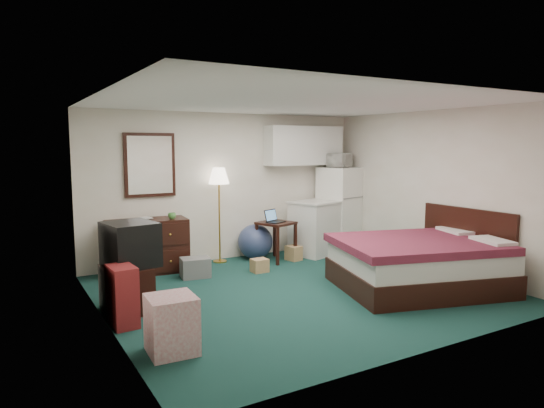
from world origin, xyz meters
TOP-DOWN VIEW (x-y plane):
  - floor at (0.00, 0.00)m, footprint 5.00×4.50m
  - ceiling at (0.00, 0.00)m, footprint 5.00×4.50m
  - walls at (0.00, 0.00)m, footprint 5.01×4.51m
  - mirror at (-1.35, 2.22)m, footprint 0.80×0.06m
  - upper_cabinets at (1.45, 2.08)m, footprint 1.50×0.35m
  - headboard at (2.46, -0.72)m, footprint 0.06×1.56m
  - dresser at (-1.50, 1.98)m, footprint 1.26×0.67m
  - floor_lamp at (-0.25, 2.05)m, footprint 0.36×0.36m
  - desk at (0.62, 1.66)m, footprint 0.67×0.67m
  - exercise_ball at (0.38, 1.96)m, footprint 0.76×0.76m
  - kitchen_counter at (1.52, 1.74)m, footprint 1.00×0.87m
  - fridge at (2.13, 1.88)m, footprint 0.78×0.78m
  - bed at (1.48, -0.72)m, footprint 2.47×2.15m
  - tv_stand at (-2.21, 0.34)m, footprint 0.55×0.60m
  - suitcase at (-2.35, -0.12)m, footprint 0.28×0.42m
  - retail_box at (-2.12, -1.05)m, footprint 0.46×0.46m
  - file_bin at (-0.96, 1.35)m, footprint 0.46×0.37m
  - cardboard_box_a at (0.01, 1.13)m, footprint 0.24×0.21m
  - cardboard_box_b at (0.89, 1.53)m, footprint 0.25×0.28m
  - laptop at (0.58, 1.61)m, footprint 0.38×0.35m
  - crt_tv at (-2.14, 0.36)m, footprint 0.65×0.69m
  - microwave at (2.08, 1.82)m, footprint 0.55×0.47m
  - book_a at (-1.78, 1.92)m, footprint 0.16×0.09m
  - book_b at (-1.57, 2.03)m, footprint 0.16×0.04m
  - mug at (-1.14, 1.82)m, footprint 0.14×0.13m

SIDE VIEW (x-z plane):
  - floor at x=0.00m, z-range -0.01..0.01m
  - cardboard_box_a at x=0.01m, z-range 0.00..0.21m
  - cardboard_box_b at x=0.89m, z-range 0.00..0.25m
  - file_bin at x=-0.96m, z-range 0.00..0.29m
  - tv_stand at x=-2.21m, z-range 0.00..0.54m
  - retail_box at x=-2.12m, z-range 0.00..0.55m
  - exercise_ball at x=0.38m, z-range 0.00..0.60m
  - suitcase at x=-2.35m, z-range 0.00..0.66m
  - desk at x=0.62m, z-range 0.00..0.67m
  - bed at x=1.48m, z-range 0.00..0.67m
  - dresser at x=-1.50m, z-range 0.00..0.83m
  - kitchen_counter at x=1.52m, z-range 0.00..0.94m
  - headboard at x=2.46m, z-range 0.05..1.05m
  - laptop at x=0.58m, z-range 0.67..0.88m
  - fridge at x=2.13m, z-range 0.00..1.55m
  - floor_lamp at x=-0.25m, z-range 0.00..1.59m
  - crt_tv at x=-2.14m, z-range 0.54..1.06m
  - mug at x=-1.14m, z-range 0.83..0.95m
  - book_b at x=-1.57m, z-range 0.83..1.04m
  - book_a at x=-1.78m, z-range 0.83..1.05m
  - walls at x=0.00m, z-range 0.00..2.50m
  - mirror at x=-1.35m, z-range 1.15..2.15m
  - microwave at x=2.08m, z-range 1.55..1.88m
  - upper_cabinets at x=1.45m, z-range 1.60..2.30m
  - ceiling at x=0.00m, z-range 2.50..2.50m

